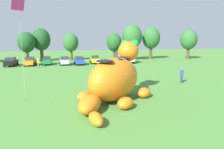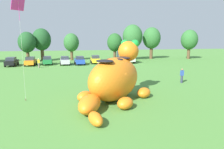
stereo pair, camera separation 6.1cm
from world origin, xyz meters
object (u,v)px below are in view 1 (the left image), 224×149
(spectator_mid_field, at_px, (109,65))
(car_green, at_px, (47,60))
(giant_inflatable_creature, at_px, (115,78))
(car_silver, at_px, (64,61))
(spectator_wandering, at_px, (38,63))
(car_blue, at_px, (79,60))
(spectator_by_cars, at_px, (98,68))
(spectator_near_inflatable, at_px, (182,76))
(car_orange, at_px, (30,61))
(car_black, at_px, (11,62))
(tethered_flying_kite, at_px, (18,2))
(box_truck, at_px, (125,55))
(car_yellow, at_px, (95,59))

(spectator_mid_field, bearing_deg, car_green, 137.83)
(giant_inflatable_creature, distance_m, car_silver, 25.89)
(car_silver, xyz_separation_m, spectator_wandering, (-4.59, -3.50, -0.01))
(car_green, distance_m, car_blue, 6.54)
(spectator_by_cars, bearing_deg, car_blue, 100.03)
(spectator_near_inflatable, height_order, spectator_wandering, same)
(car_silver, bearing_deg, car_green, 162.62)
(car_orange, relative_size, spectator_near_inflatable, 2.41)
(car_black, distance_m, car_silver, 9.99)
(car_black, distance_m, spectator_by_cars, 19.17)
(car_silver, xyz_separation_m, car_blue, (2.91, -0.37, 0.00))
(tethered_flying_kite, bearing_deg, giant_inflatable_creature, -10.42)
(car_black, height_order, car_orange, same)
(car_orange, height_order, spectator_mid_field, car_orange)
(car_black, relative_size, car_orange, 1.00)
(car_green, relative_size, spectator_wandering, 2.46)
(spectator_mid_field, bearing_deg, giant_inflatable_creature, -100.53)
(car_green, bearing_deg, box_truck, -0.30)
(spectator_mid_field, bearing_deg, spectator_near_inflatable, -63.23)
(car_silver, height_order, spectator_by_cars, car_silver)
(spectator_near_inflatable, bearing_deg, car_orange, 133.41)
(car_green, relative_size, spectator_mid_field, 2.46)
(spectator_wandering, bearing_deg, car_yellow, 22.62)
(spectator_mid_field, xyz_separation_m, spectator_wandering, (-11.85, 5.13, 0.00))
(car_blue, relative_size, spectator_by_cars, 2.44)
(car_orange, distance_m, car_green, 3.19)
(box_truck, bearing_deg, spectator_near_inflatable, -89.22)
(spectator_mid_field, relative_size, spectator_by_cars, 1.00)
(car_black, xyz_separation_m, car_blue, (12.90, -0.62, 0.00))
(car_black, distance_m, spectator_near_inflatable, 31.50)
(car_blue, relative_size, tethered_flying_kite, 0.48)
(car_silver, bearing_deg, box_truck, 4.35)
(car_orange, xyz_separation_m, car_green, (3.09, 0.81, 0.00))
(spectator_mid_field, height_order, spectator_by_cars, same)
(car_silver, bearing_deg, spectator_by_cars, -67.28)
(car_silver, bearing_deg, car_yellow, 9.49)
(car_yellow, distance_m, spectator_by_cars, 12.92)
(spectator_by_cars, bearing_deg, car_silver, 112.72)
(car_orange, distance_m, tethered_flying_kite, 25.67)
(car_black, bearing_deg, spectator_by_cars, -38.89)
(giant_inflatable_creature, xyz_separation_m, spectator_by_cars, (0.82, 13.76, -1.00))
(car_orange, height_order, spectator_by_cars, car_orange)
(car_silver, relative_size, tethered_flying_kite, 0.48)
(car_green, height_order, spectator_near_inflatable, car_green)
(giant_inflatable_creature, distance_m, spectator_by_cars, 13.82)
(car_black, bearing_deg, car_orange, 0.35)
(car_green, bearing_deg, tethered_flying_kite, -89.55)
(car_yellow, relative_size, spectator_by_cars, 2.43)
(spectator_near_inflatable, bearing_deg, car_yellow, 107.88)
(car_black, bearing_deg, spectator_wandering, -34.76)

